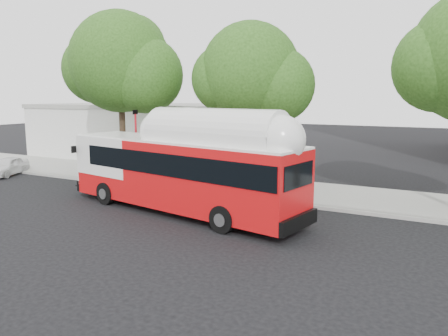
% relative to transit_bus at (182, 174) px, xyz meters
% --- Properties ---
extents(ground, '(120.00, 120.00, 0.00)m').
position_rel_transit_bus_xyz_m(ground, '(1.69, -0.59, -1.67)').
color(ground, black).
rests_on(ground, ground).
extents(sidewalk, '(60.00, 5.00, 0.15)m').
position_rel_transit_bus_xyz_m(sidewalk, '(1.69, 5.91, -1.59)').
color(sidewalk, gray).
rests_on(sidewalk, ground).
extents(curb_strip, '(60.00, 0.30, 0.15)m').
position_rel_transit_bus_xyz_m(curb_strip, '(1.69, 3.31, -1.59)').
color(curb_strip, gray).
rests_on(curb_strip, ground).
extents(red_curb_segment, '(10.00, 0.32, 0.16)m').
position_rel_transit_bus_xyz_m(red_curb_segment, '(-1.31, 3.31, -1.59)').
color(red_curb_segment, maroon).
rests_on(red_curb_segment, ground).
extents(street_tree_left, '(6.67, 5.80, 9.74)m').
position_rel_transit_bus_xyz_m(street_tree_left, '(-6.84, 4.97, 4.93)').
color(street_tree_left, '#2D2116').
rests_on(street_tree_left, ground).
extents(street_tree_mid, '(5.75, 5.00, 8.62)m').
position_rel_transit_bus_xyz_m(street_tree_mid, '(1.09, 5.47, 4.24)').
color(street_tree_mid, '#2D2116').
rests_on(street_tree_mid, ground).
extents(low_commercial_bldg, '(16.20, 10.20, 4.25)m').
position_rel_transit_bus_xyz_m(low_commercial_bldg, '(-12.31, 13.41, 0.48)').
color(low_commercial_bldg, silver).
rests_on(low_commercial_bldg, ground).
extents(transit_bus, '(12.27, 4.48, 3.57)m').
position_rel_transit_bus_xyz_m(transit_bus, '(0.00, 0.00, 0.00)').
color(transit_bus, red).
rests_on(transit_bus, ground).
extents(parked_car, '(3.62, 2.53, 1.15)m').
position_rel_transit_bus_xyz_m(parked_car, '(-14.50, 2.37, -1.10)').
color(parked_car, silver).
rests_on(parked_car, ground).
extents(signal_pole, '(0.12, 0.39, 4.16)m').
position_rel_transit_bus_xyz_m(signal_pole, '(-5.49, 3.87, 0.46)').
color(signal_pole, red).
rests_on(signal_pole, ground).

